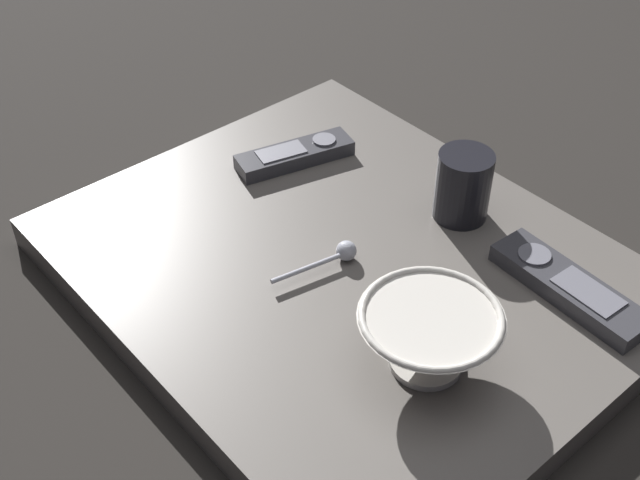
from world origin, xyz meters
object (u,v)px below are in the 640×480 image
object	(u,v)px
tv_remote_near	(295,155)
tv_remote_far	(569,287)
teaspoon	(341,255)
cereal_bowl	(429,336)
coffee_mug	(463,186)

from	to	relation	value
tv_remote_near	tv_remote_far	distance (m)	0.42
teaspoon	tv_remote_far	xyz separation A→B (m)	(0.16, -0.21, -0.00)
teaspoon	tv_remote_far	size ratio (longest dim) A/B	0.58
cereal_bowl	tv_remote_near	world-z (taller)	cereal_bowl
teaspoon	coffee_mug	bearing A→B (deg)	-9.77
cereal_bowl	tv_remote_near	bearing A→B (deg)	70.59
cereal_bowl	tv_remote_near	xyz separation A→B (m)	(0.13, 0.38, -0.03)
tv_remote_near	tv_remote_far	size ratio (longest dim) A/B	0.86
teaspoon	tv_remote_far	distance (m)	0.27
coffee_mug	cereal_bowl	bearing A→B (deg)	-145.98
coffee_mug	tv_remote_near	xyz separation A→B (m)	(-0.08, 0.23, -0.03)
cereal_bowl	teaspoon	bearing A→B (deg)	77.44
coffee_mug	teaspoon	xyz separation A→B (m)	(-0.18, 0.03, -0.03)
tv_remote_near	cereal_bowl	bearing A→B (deg)	-109.41
tv_remote_near	tv_remote_far	xyz separation A→B (m)	(0.07, -0.41, 0.00)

